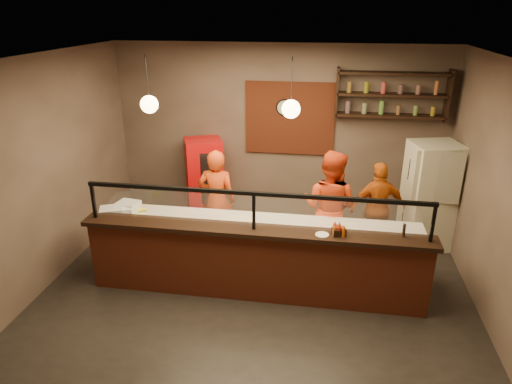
% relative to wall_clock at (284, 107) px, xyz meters
% --- Properties ---
extents(floor, '(6.00, 6.00, 0.00)m').
position_rel_wall_clock_xyz_m(floor, '(-0.10, -2.46, -2.10)').
color(floor, black).
rests_on(floor, ground).
extents(ceiling, '(6.00, 6.00, 0.00)m').
position_rel_wall_clock_xyz_m(ceiling, '(-0.10, -2.46, 1.10)').
color(ceiling, '#3B322D').
rests_on(ceiling, wall_back).
extents(wall_back, '(6.00, 0.00, 6.00)m').
position_rel_wall_clock_xyz_m(wall_back, '(-0.10, 0.04, -0.50)').
color(wall_back, '#6D5B50').
rests_on(wall_back, floor).
extents(wall_left, '(0.00, 5.00, 5.00)m').
position_rel_wall_clock_xyz_m(wall_left, '(-3.10, -2.46, -0.50)').
color(wall_left, '#6D5B50').
rests_on(wall_left, floor).
extents(wall_right, '(0.00, 5.00, 5.00)m').
position_rel_wall_clock_xyz_m(wall_right, '(2.90, -2.46, -0.50)').
color(wall_right, '#6D5B50').
rests_on(wall_right, floor).
extents(wall_front, '(6.00, 0.00, 6.00)m').
position_rel_wall_clock_xyz_m(wall_front, '(-0.10, -4.96, -0.50)').
color(wall_front, '#6D5B50').
rests_on(wall_front, floor).
extents(brick_patch, '(1.60, 0.04, 1.30)m').
position_rel_wall_clock_xyz_m(brick_patch, '(0.10, 0.01, -0.20)').
color(brick_patch, maroon).
rests_on(brick_patch, wall_back).
extents(service_counter, '(4.60, 0.25, 1.00)m').
position_rel_wall_clock_xyz_m(service_counter, '(-0.10, -2.76, -1.60)').
color(service_counter, maroon).
rests_on(service_counter, floor).
extents(counter_ledge, '(4.70, 0.37, 0.06)m').
position_rel_wall_clock_xyz_m(counter_ledge, '(-0.10, -2.76, -1.07)').
color(counter_ledge, black).
rests_on(counter_ledge, service_counter).
extents(worktop_cabinet, '(4.60, 0.75, 0.85)m').
position_rel_wall_clock_xyz_m(worktop_cabinet, '(-0.10, -2.26, -1.68)').
color(worktop_cabinet, gray).
rests_on(worktop_cabinet, floor).
extents(worktop, '(4.60, 0.75, 0.05)m').
position_rel_wall_clock_xyz_m(worktop, '(-0.10, -2.26, -1.23)').
color(worktop, silver).
rests_on(worktop, worktop_cabinet).
extents(sneeze_guard, '(4.50, 0.05, 0.52)m').
position_rel_wall_clock_xyz_m(sneeze_guard, '(-0.10, -2.76, -0.73)').
color(sneeze_guard, white).
rests_on(sneeze_guard, counter_ledge).
extents(wall_shelving, '(1.84, 0.28, 0.85)m').
position_rel_wall_clock_xyz_m(wall_shelving, '(1.80, -0.14, 0.30)').
color(wall_shelving, black).
rests_on(wall_shelving, wall_back).
extents(wall_clock, '(0.30, 0.04, 0.30)m').
position_rel_wall_clock_xyz_m(wall_clock, '(0.00, 0.00, 0.00)').
color(wall_clock, black).
rests_on(wall_clock, wall_back).
extents(pendant_left, '(0.24, 0.24, 0.77)m').
position_rel_wall_clock_xyz_m(pendant_left, '(-1.60, -2.26, 0.45)').
color(pendant_left, black).
rests_on(pendant_left, ceiling).
extents(pendant_right, '(0.24, 0.24, 0.77)m').
position_rel_wall_clock_xyz_m(pendant_right, '(0.30, -2.26, 0.45)').
color(pendant_right, black).
rests_on(pendant_right, ceiling).
extents(cook_left, '(0.62, 0.41, 1.69)m').
position_rel_wall_clock_xyz_m(cook_left, '(-0.93, -1.41, -1.26)').
color(cook_left, '#D74314').
rests_on(cook_left, floor).
extents(cook_mid, '(1.08, 0.97, 1.82)m').
position_rel_wall_clock_xyz_m(cook_mid, '(0.88, -1.57, -1.19)').
color(cook_mid, red).
rests_on(cook_mid, floor).
extents(cook_right, '(0.96, 0.59, 1.53)m').
position_rel_wall_clock_xyz_m(cook_right, '(1.65, -1.16, -1.33)').
color(cook_right, '#CD5B13').
rests_on(cook_right, floor).
extents(fridge, '(0.88, 0.85, 1.77)m').
position_rel_wall_clock_xyz_m(fridge, '(2.50, -0.80, -1.21)').
color(fridge, beige).
rests_on(fridge, floor).
extents(red_cooler, '(0.84, 0.81, 1.53)m').
position_rel_wall_clock_xyz_m(red_cooler, '(-1.44, -0.31, -1.33)').
color(red_cooler, red).
rests_on(red_cooler, floor).
extents(pizza_dough, '(0.70, 0.70, 0.01)m').
position_rel_wall_clock_xyz_m(pizza_dough, '(-0.41, -2.35, -1.19)').
color(pizza_dough, beige).
rests_on(pizza_dough, worktop).
extents(prep_tub_a, '(0.27, 0.22, 0.13)m').
position_rel_wall_clock_xyz_m(prep_tub_a, '(-2.09, -2.32, -1.13)').
color(prep_tub_a, silver).
rests_on(prep_tub_a, worktop).
extents(prep_tub_b, '(0.35, 0.30, 0.16)m').
position_rel_wall_clock_xyz_m(prep_tub_b, '(-2.11, -2.18, -1.12)').
color(prep_tub_b, white).
rests_on(prep_tub_b, worktop).
extents(prep_tub_c, '(0.40, 0.36, 0.16)m').
position_rel_wall_clock_xyz_m(prep_tub_c, '(-2.25, -2.43, -1.12)').
color(prep_tub_c, white).
rests_on(prep_tub_c, worktop).
extents(rolling_pin, '(0.30, 0.21, 0.06)m').
position_rel_wall_clock_xyz_m(rolling_pin, '(-1.99, -2.20, -1.17)').
color(rolling_pin, yellow).
rests_on(rolling_pin, worktop).
extents(condiment_caddy, '(0.19, 0.17, 0.09)m').
position_rel_wall_clock_xyz_m(condiment_caddy, '(1.00, -2.77, -0.99)').
color(condiment_caddy, black).
rests_on(condiment_caddy, counter_ledge).
extents(pepper_mill, '(0.04, 0.04, 0.18)m').
position_rel_wall_clock_xyz_m(pepper_mill, '(1.81, -2.68, -0.95)').
color(pepper_mill, black).
rests_on(pepper_mill, counter_ledge).
extents(small_plate, '(0.22, 0.22, 0.01)m').
position_rel_wall_clock_xyz_m(small_plate, '(0.79, -2.80, -1.03)').
color(small_plate, silver).
rests_on(small_plate, counter_ledge).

